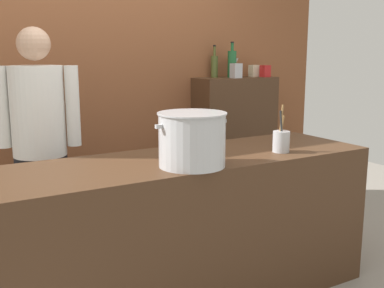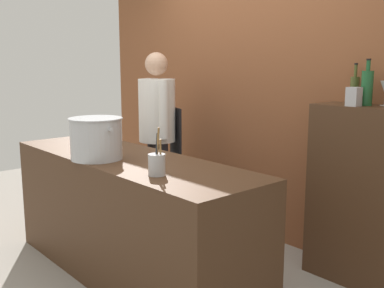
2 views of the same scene
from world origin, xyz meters
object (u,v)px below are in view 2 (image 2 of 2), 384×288
Objects in this scene: wine_bottle_olive at (355,89)px; spice_tin_silver at (354,97)px; wine_bottle_green at (367,87)px; utensil_crock at (157,164)px; chef at (158,128)px; stockpot_large at (96,138)px.

wine_bottle_olive reaches higher than spice_tin_silver.
wine_bottle_green is 0.13m from spice_tin_silver.
utensil_crock is 1.41m from spice_tin_silver.
chef is 5.77× the size of wine_bottle_olive.
utensil_crock is at bearing 3.10° from stockpot_large.
wine_bottle_green is (1.24, 1.39, 0.36)m from stockpot_large.
chef is at bearing 142.84° from utensil_crock.
chef is at bearing -167.00° from wine_bottle_green.
stockpot_large is 1.78m from spice_tin_silver.
stockpot_large is at bearing -133.19° from spice_tin_silver.
stockpot_large is 1.35× the size of wine_bottle_green.
stockpot_large is (0.58, -0.97, 0.08)m from chef.
wine_bottle_olive is at bearing 72.77° from utensil_crock.
wine_bottle_green is at bearing 66.80° from utensil_crock.
utensil_crock is at bearing -113.78° from spice_tin_silver.
chef is at bearing -170.12° from spice_tin_silver.
wine_bottle_olive is at bearing -141.96° from chef.
stockpot_large is 1.87m from wine_bottle_olive.
spice_tin_silver is at bearing -106.19° from wine_bottle_green.
utensil_crock is at bearing -107.23° from wine_bottle_olive.
utensil_crock is 1.56m from wine_bottle_olive.
utensil_crock is 1.54m from wine_bottle_green.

